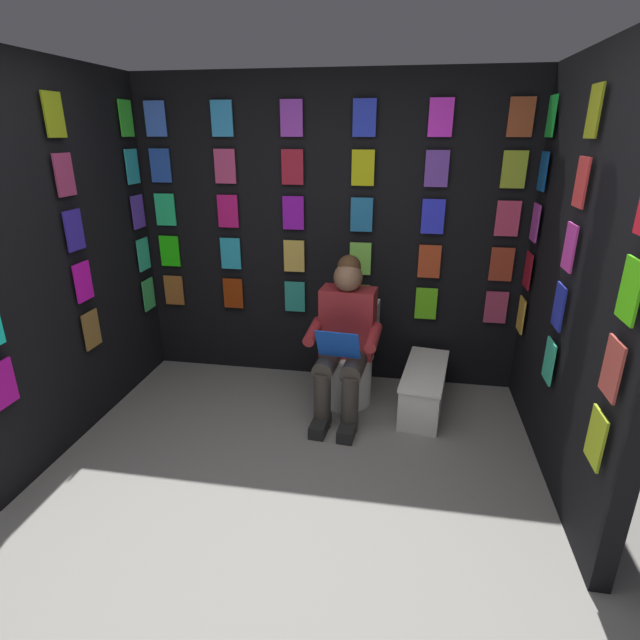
# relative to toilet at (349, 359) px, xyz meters

# --- Properties ---
(ground_plane) EXTENTS (30.00, 30.00, 0.00)m
(ground_plane) POSITION_rel_toilet_xyz_m (0.24, 1.64, -0.33)
(ground_plane) COLOR gray
(display_wall_back) EXTENTS (3.20, 0.14, 2.45)m
(display_wall_back) POSITION_rel_toilet_xyz_m (0.24, -0.42, 0.90)
(display_wall_back) COLOR black
(display_wall_back) RESTS_ON ground
(display_wall_left) EXTENTS (0.14, 2.01, 2.45)m
(display_wall_left) POSITION_rel_toilet_xyz_m (-1.36, 0.63, 0.90)
(display_wall_left) COLOR black
(display_wall_left) RESTS_ON ground
(display_wall_right) EXTENTS (0.14, 2.01, 2.45)m
(display_wall_right) POSITION_rel_toilet_xyz_m (1.84, 0.63, 0.90)
(display_wall_right) COLOR black
(display_wall_right) RESTS_ON ground
(toilet) EXTENTS (0.42, 0.57, 0.77)m
(toilet) POSITION_rel_toilet_xyz_m (0.00, 0.00, 0.00)
(toilet) COLOR white
(toilet) RESTS_ON ground
(person_reading) EXTENTS (0.55, 0.71, 1.19)m
(person_reading) POSITION_rel_toilet_xyz_m (0.02, 0.23, 0.27)
(person_reading) COLOR maroon
(person_reading) RESTS_ON ground
(comic_longbox_near) EXTENTS (0.40, 0.81, 0.34)m
(comic_longbox_near) POSITION_rel_toilet_xyz_m (-0.59, 0.10, -0.15)
(comic_longbox_near) COLOR white
(comic_longbox_near) RESTS_ON ground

